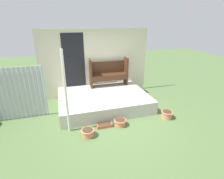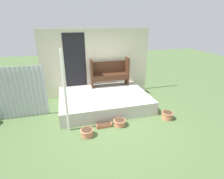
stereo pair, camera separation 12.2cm
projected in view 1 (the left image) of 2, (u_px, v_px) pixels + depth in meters
name	position (u px, v px, depth m)	size (l,w,h in m)	color
ground_plane	(113.00, 122.00, 5.29)	(24.00, 24.00, 0.00)	#516B3D
porch_slab	(103.00, 100.00, 6.20)	(3.04, 2.25, 0.44)	beige
house_wall	(95.00, 63.00, 6.82)	(4.24, 0.08, 2.60)	beige
support_post	(66.00, 94.00, 4.44)	(0.07, 0.07, 2.24)	silver
bench	(109.00, 72.00, 6.78)	(1.47, 0.44, 1.08)	#422616
flower_pot_left	(88.00, 133.00, 4.59)	(0.35, 0.35, 0.20)	tan
flower_pot_middle	(120.00, 122.00, 5.08)	(0.37, 0.37, 0.19)	tan
flower_pot_right	(167.00, 114.00, 5.45)	(0.36, 0.36, 0.23)	tan
planter_box_rect	(104.00, 125.00, 5.02)	(0.44, 0.20, 0.11)	#B76647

